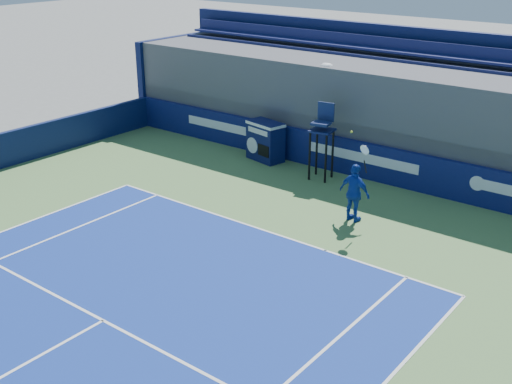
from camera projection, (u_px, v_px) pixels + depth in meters
The scene contains 5 objects.
back_hoarding at pixel (362, 160), 20.75m from camera, with size 20.40×0.21×1.20m.
match_clock at pixel (265, 140), 22.31m from camera, with size 1.44×0.97×1.40m.
umpire_chair at pixel (322, 133), 20.32m from camera, with size 0.80×0.80×2.48m.
tennis_player at pixel (355, 193), 17.46m from camera, with size 1.00×0.53×2.57m.
stadium_seating at pixel (394, 110), 21.80m from camera, with size 21.00×4.05×4.40m.
Camera 1 is at (9.37, -0.51, 7.34)m, focal length 45.00 mm.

